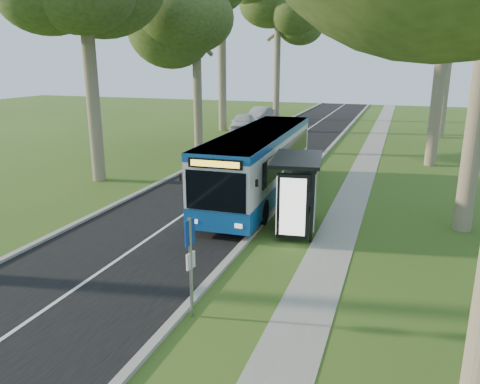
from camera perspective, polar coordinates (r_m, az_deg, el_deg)
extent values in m
plane|color=#375A1C|center=(15.29, -1.64, -8.77)|extent=(120.00, 120.00, 0.00)
cube|color=black|center=(25.31, -1.02, 1.26)|extent=(7.00, 100.00, 0.02)
cube|color=#9E9B93|center=(24.35, 6.73, 0.69)|extent=(0.25, 100.00, 0.12)
cube|color=#9E9B93|center=(26.67, -8.10, 1.97)|extent=(0.25, 100.00, 0.12)
cube|color=white|center=(25.30, -1.02, 1.29)|extent=(0.12, 100.00, 0.00)
cube|color=gray|center=(23.93, 13.75, -0.06)|extent=(1.50, 100.00, 0.02)
cube|color=silver|center=(22.07, 2.42, 3.79)|extent=(2.88, 12.06, 2.85)
cube|color=#104994|center=(22.30, 2.39, 1.21)|extent=(2.91, 12.09, 0.80)
cube|color=#104994|center=(21.84, 2.46, 7.03)|extent=(2.91, 12.09, 0.32)
cube|color=black|center=(16.53, -3.62, 0.12)|extent=(2.25, 0.12, 1.45)
cube|color=yellow|center=(16.26, -3.73, 3.48)|extent=(1.80, 0.08, 0.22)
cube|color=black|center=(17.02, -3.45, -4.36)|extent=(2.40, 0.20, 0.30)
cylinder|color=black|center=(19.39, -3.99, -1.76)|extent=(0.31, 1.05, 1.04)
cylinder|color=black|center=(18.65, 2.41, -2.45)|extent=(0.31, 1.05, 1.04)
cylinder|color=black|center=(25.92, 2.24, 2.76)|extent=(0.31, 1.05, 1.04)
cylinder|color=black|center=(25.38, 7.12, 2.36)|extent=(0.31, 1.05, 1.04)
cylinder|color=gray|center=(11.88, -6.01, -9.27)|extent=(0.09, 0.09, 2.67)
cube|color=navy|center=(11.51, -6.15, -4.93)|extent=(0.11, 0.37, 0.66)
cylinder|color=yellow|center=(11.47, -6.33, -4.16)|extent=(0.06, 0.23, 0.23)
cube|color=white|center=(11.79, -6.04, -8.33)|extent=(0.11, 0.32, 0.43)
cube|color=black|center=(16.69, 8.07, -1.81)|extent=(0.12, 0.12, 2.70)
cube|color=black|center=(19.31, 9.69, 0.54)|extent=(0.12, 0.12, 2.70)
cube|color=black|center=(17.78, 7.01, 4.03)|extent=(2.23, 3.51, 0.13)
cube|color=silver|center=(17.95, 9.23, -0.24)|extent=(0.43, 2.73, 2.16)
cube|color=black|center=(16.71, 5.73, -1.72)|extent=(1.15, 0.33, 2.38)
cube|color=white|center=(16.63, 5.66, -1.80)|extent=(0.91, 0.15, 2.11)
cube|color=black|center=(18.62, 7.97, -2.74)|extent=(0.68, 1.98, 0.06)
cylinder|color=black|center=(19.20, 6.23, -2.32)|extent=(0.46, 0.46, 0.83)
cylinder|color=black|center=(19.07, 6.27, -1.08)|extent=(0.50, 0.50, 0.05)
imported|color=silver|center=(43.44, 0.35, 8.47)|extent=(2.87, 5.18, 1.67)
imported|color=#9C9EA3|center=(50.35, 2.46, 9.40)|extent=(1.91, 4.83, 1.56)
cylinder|color=#7A6B56|center=(26.08, -17.76, 13.93)|extent=(0.69, 0.69, 11.68)
cylinder|color=#7A6B56|center=(34.04, -5.22, 12.82)|extent=(0.63, 0.63, 9.28)
ellipsoid|color=#31451A|center=(34.15, -5.44, 21.07)|extent=(5.20, 5.20, 6.36)
cylinder|color=#7A6B56|center=(43.99, -2.20, 16.07)|extent=(0.74, 0.74, 13.19)
cylinder|color=#7A6B56|center=(52.74, 4.53, 15.06)|extent=(0.69, 0.69, 11.50)
ellipsoid|color=#31451A|center=(53.03, 4.68, 21.64)|extent=(5.20, 5.20, 7.89)
cylinder|color=#7A6B56|center=(31.05, 23.22, 13.52)|extent=(0.69, 0.69, 11.59)
cylinder|color=#7A6B56|center=(43.10, 23.93, 13.74)|extent=(0.69, 0.69, 11.61)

